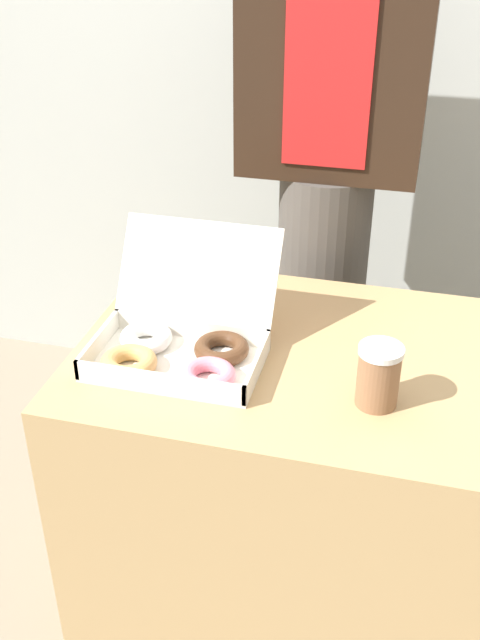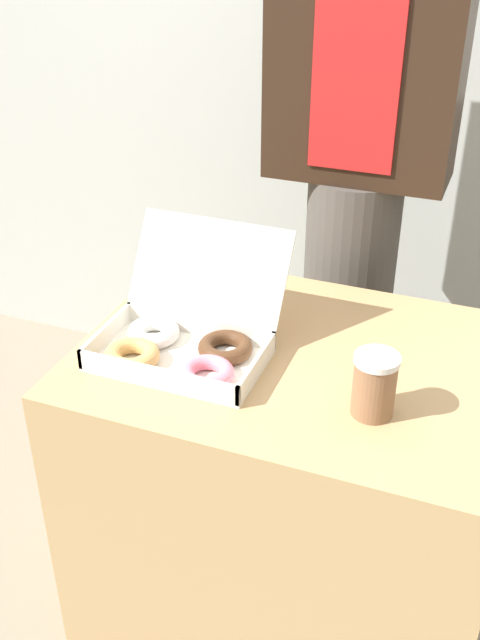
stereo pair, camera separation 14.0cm
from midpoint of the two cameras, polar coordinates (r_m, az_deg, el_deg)
name	(u,v)px [view 1 (the left image)]	position (r m, az deg, el deg)	size (l,w,h in m)	color
ground_plane	(281,600)	(2.06, 1.06, -20.62)	(14.00, 14.00, 0.00)	gray
wall_back	(366,5)	(2.28, 7.74, 22.70)	(10.00, 0.05, 2.60)	#B2B7B2
table	(285,489)	(1.78, 1.19, -12.87)	(0.87, 0.66, 0.77)	tan
donut_box	(179,343)	(1.51, -7.36, -1.83)	(0.34, 0.33, 0.22)	white
coffee_cup	(378,375)	(1.37, 7.66, -4.31)	(0.08, 0.08, 0.12)	#8C6042
person_customer	(328,179)	(1.93, 4.62, 10.62)	(0.44, 0.24, 1.78)	#4C4742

